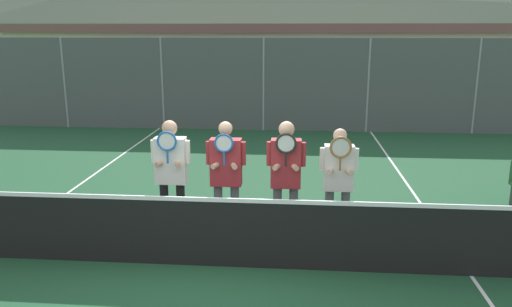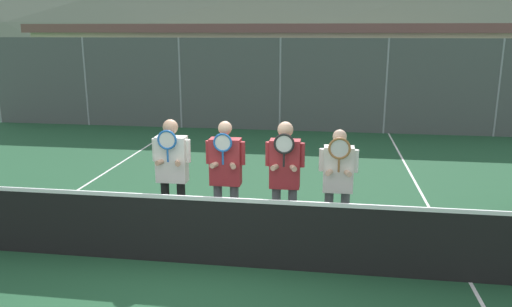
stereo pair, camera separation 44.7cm
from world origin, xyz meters
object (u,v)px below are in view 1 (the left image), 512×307
(player_center_left, at_px, (226,172))
(player_center_right, at_px, (286,173))
(player_leftmost, at_px, (171,169))
(car_far_left, at_px, (120,92))
(player_rightmost, at_px, (338,177))
(car_center, at_px, (385,93))
(car_left_of_center, at_px, (248,92))

(player_center_left, xyz_separation_m, player_center_right, (0.89, -0.06, 0.03))
(player_leftmost, relative_size, car_far_left, 0.40)
(player_leftmost, height_order, player_rightmost, player_leftmost)
(player_center_left, relative_size, player_center_right, 0.99)
(player_leftmost, height_order, car_far_left, player_leftmost)
(car_far_left, height_order, car_center, car_center)
(car_left_of_center, bearing_deg, car_center, 0.36)
(player_center_right, xyz_separation_m, player_rightmost, (0.77, 0.09, -0.08))
(player_center_right, height_order, car_far_left, player_center_right)
(player_rightmost, bearing_deg, car_far_left, 123.06)
(player_rightmost, distance_m, car_center, 11.22)
(player_rightmost, relative_size, car_far_left, 0.39)
(player_leftmost, xyz_separation_m, player_center_right, (1.72, -0.09, 0.01))
(player_center_left, distance_m, player_center_right, 0.89)
(player_center_right, relative_size, car_left_of_center, 0.43)
(player_center_left, relative_size, car_left_of_center, 0.42)
(player_center_left, height_order, car_far_left, player_center_left)
(car_left_of_center, bearing_deg, car_far_left, 176.22)
(player_center_right, bearing_deg, car_left_of_center, 98.59)
(player_leftmost, bearing_deg, player_rightmost, 0.13)
(player_center_right, height_order, player_rightmost, player_center_right)
(player_leftmost, distance_m, player_center_right, 1.72)
(player_rightmost, bearing_deg, player_leftmost, -179.87)
(car_center, bearing_deg, car_far_left, 178.29)
(player_center_left, height_order, car_center, car_center)
(player_leftmost, bearing_deg, car_center, 65.62)
(player_center_right, bearing_deg, car_far_left, 120.02)
(player_center_right, xyz_separation_m, car_center, (3.24, 11.03, -0.16))
(car_far_left, relative_size, car_center, 0.99)
(car_center, bearing_deg, player_center_left, -110.60)
(player_center_left, bearing_deg, car_center, 69.40)
(player_leftmost, distance_m, car_center, 12.02)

